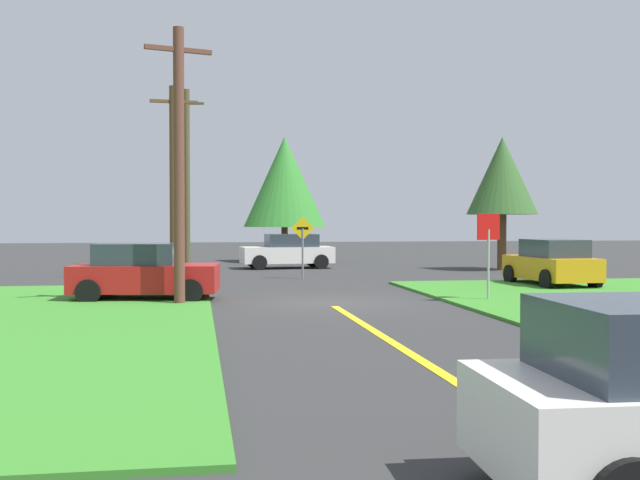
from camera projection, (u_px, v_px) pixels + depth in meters
name	position (u px, v px, depth m)	size (l,w,h in m)	color
ground_plane	(328.00, 303.00, 21.22)	(120.00, 120.00, 0.00)	#313131
lane_stripe_center	(406.00, 351.00, 13.32)	(0.20, 14.00, 0.01)	yellow
stop_sign	(488.00, 240.00, 21.35)	(0.72, 0.21, 2.45)	#9EA0A8
car_approaching_junction	(288.00, 251.00, 36.50)	(4.42, 2.29, 1.62)	white
parked_car_near_building	(143.00, 272.00, 21.71)	(4.21, 2.42, 1.62)	red
car_on_crossroad	(552.00, 263.00, 26.37)	(2.15, 3.93, 1.62)	orange
utility_pole_near	(179.00, 162.00, 20.37)	(1.76, 0.62, 7.35)	brown
utility_pole_mid	(174.00, 181.00, 29.24)	(1.80, 0.35, 7.35)	brown
utility_pole_far	(187.00, 175.00, 40.19)	(1.80, 0.33, 9.09)	#4C4A29
direction_sign	(303.00, 240.00, 29.82)	(0.90, 0.10, 2.42)	slate
oak_tree_left	(285.00, 182.00, 42.11)	(4.48, 4.48, 6.84)	brown
pine_tree_center	(502.00, 176.00, 35.17)	(3.22, 3.22, 6.09)	brown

